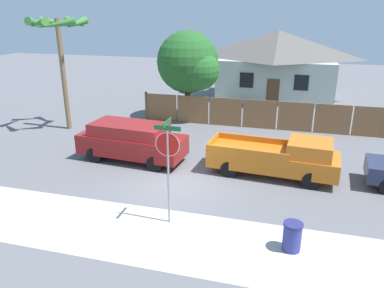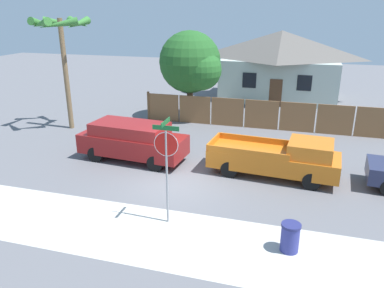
# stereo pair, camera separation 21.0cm
# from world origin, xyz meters

# --- Properties ---
(ground_plane) EXTENTS (80.00, 80.00, 0.00)m
(ground_plane) POSITION_xyz_m (0.00, 0.00, 0.00)
(ground_plane) COLOR slate
(sidewalk_strip) EXTENTS (36.00, 3.20, 0.01)m
(sidewalk_strip) POSITION_xyz_m (0.00, -3.60, 0.00)
(sidewalk_strip) COLOR beige
(sidewalk_strip) RESTS_ON ground
(wooden_fence) EXTENTS (14.45, 0.12, 1.81)m
(wooden_fence) POSITION_xyz_m (2.58, 8.65, 0.86)
(wooden_fence) COLOR brown
(wooden_fence) RESTS_ON ground
(house) EXTENTS (9.30, 6.01, 5.22)m
(house) POSITION_xyz_m (2.96, 17.18, 2.71)
(house) COLOR #B2C1B7
(house) RESTS_ON ground
(oak_tree) EXTENTS (4.03, 3.84, 5.54)m
(oak_tree) POSITION_xyz_m (-1.94, 9.58, 3.52)
(oak_tree) COLOR brown
(oak_tree) RESTS_ON ground
(palm_tree) EXTENTS (3.10, 3.32, 6.34)m
(palm_tree) POSITION_xyz_m (-8.34, 5.63, 5.48)
(palm_tree) COLOR brown
(palm_tree) RESTS_ON ground
(red_suv) EXTENTS (5.10, 2.30, 1.78)m
(red_suv) POSITION_xyz_m (-2.67, 2.03, 0.97)
(red_suv) COLOR maroon
(red_suv) RESTS_ON ground
(orange_pickup) EXTENTS (5.50, 2.31, 1.70)m
(orange_pickup) POSITION_xyz_m (4.03, 2.01, 0.83)
(orange_pickup) COLOR orange
(orange_pickup) RESTS_ON ground
(stop_sign) EXTENTS (0.86, 0.78, 3.54)m
(stop_sign) POSITION_xyz_m (0.76, -2.72, 2.42)
(stop_sign) COLOR gray
(stop_sign) RESTS_ON ground
(trash_bin) EXTENTS (0.57, 0.57, 0.89)m
(trash_bin) POSITION_xyz_m (4.72, -3.25, 0.45)
(trash_bin) COLOR navy
(trash_bin) RESTS_ON ground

